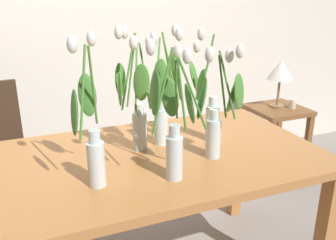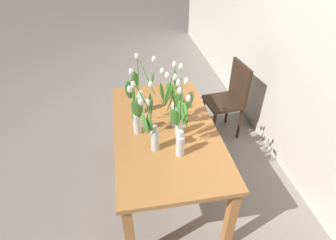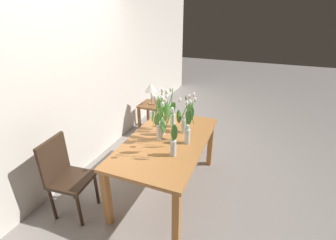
# 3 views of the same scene
# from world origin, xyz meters

# --- Properties ---
(ground_plane) EXTENTS (18.00, 18.00, 0.00)m
(ground_plane) POSITION_xyz_m (0.00, 0.00, 0.00)
(ground_plane) COLOR gray
(room_wall_rear) EXTENTS (9.00, 0.10, 2.70)m
(room_wall_rear) POSITION_xyz_m (0.00, 1.37, 1.35)
(room_wall_rear) COLOR silver
(room_wall_rear) RESTS_ON ground
(dining_table) EXTENTS (1.60, 0.90, 0.74)m
(dining_table) POSITION_xyz_m (0.00, 0.00, 0.65)
(dining_table) COLOR #B7753D
(dining_table) RESTS_ON ground
(tulip_vase_0) EXTENTS (0.14, 0.22, 0.58)m
(tulip_vase_0) POSITION_xyz_m (-0.29, -0.17, 0.93)
(tulip_vase_0) COLOR silver
(tulip_vase_0) RESTS_ON dining_table
(tulip_vase_1) EXTENTS (0.26, 0.22, 0.56)m
(tulip_vase_1) POSITION_xyz_m (0.03, -0.23, 0.97)
(tulip_vase_1) COLOR silver
(tulip_vase_1) RESTS_ON dining_table
(tulip_vase_2) EXTENTS (0.16, 0.15, 0.52)m
(tulip_vase_2) POSITION_xyz_m (0.28, -0.14, 0.92)
(tulip_vase_2) COLOR silver
(tulip_vase_2) RESTS_ON dining_table
(tulip_vase_3) EXTENTS (0.21, 0.24, 0.58)m
(tulip_vase_3) POSITION_xyz_m (0.11, 0.10, 0.96)
(tulip_vase_3) COLOR silver
(tulip_vase_3) RESTS_ON dining_table
(tulip_vase_4) EXTENTS (0.22, 0.23, 0.58)m
(tulip_vase_4) POSITION_xyz_m (-0.04, 0.08, 0.98)
(tulip_vase_4) COLOR silver
(tulip_vase_4) RESTS_ON dining_table
(tulip_vase_5) EXTENTS (0.18, 0.17, 0.56)m
(tulip_vase_5) POSITION_xyz_m (0.33, 0.07, 0.92)
(tulip_vase_5) COLOR silver
(tulip_vase_5) RESTS_ON dining_table
(dining_chair) EXTENTS (0.44, 0.44, 0.93)m
(dining_chair) POSITION_xyz_m (-0.75, 0.91, 0.52)
(dining_chair) COLOR #382619
(dining_chair) RESTS_ON ground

